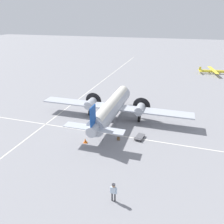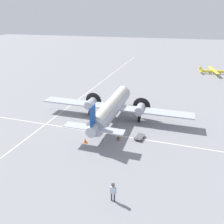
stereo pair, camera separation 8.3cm
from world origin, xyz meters
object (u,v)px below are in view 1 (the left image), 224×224
(baggage_cart, at_px, (140,137))
(traffic_cone, at_px, (85,141))
(suitcase_near_door, at_px, (118,139))
(light_aircraft_distant, at_px, (212,71))
(airliner_main, at_px, (113,106))
(crew_foreground, at_px, (114,191))

(baggage_cart, relative_size, traffic_cone, 3.14)
(suitcase_near_door, height_order, light_aircraft_distant, light_aircraft_distant)
(baggage_cart, xyz_separation_m, light_aircraft_distant, (-13.01, -42.29, 0.54))
(airliner_main, distance_m, traffic_cone, 7.93)
(airliner_main, relative_size, suitcase_near_door, 49.11)
(crew_foreground, relative_size, light_aircraft_distant, 0.19)
(traffic_cone, bearing_deg, suitcase_near_door, -154.36)
(light_aircraft_distant, xyz_separation_m, traffic_cone, (19.56, 45.40, -0.51))
(traffic_cone, bearing_deg, light_aircraft_distant, -113.31)
(baggage_cart, relative_size, light_aircraft_distant, 0.20)
(airliner_main, height_order, traffic_cone, airliner_main)
(suitcase_near_door, distance_m, traffic_cone, 4.36)
(baggage_cart, height_order, light_aircraft_distant, light_aircraft_distant)
(suitcase_near_door, xyz_separation_m, baggage_cart, (-2.61, -1.23, 0.04))
(airliner_main, relative_size, crew_foreground, 12.89)
(suitcase_near_door, xyz_separation_m, light_aircraft_distant, (-15.63, -43.52, 0.58))
(suitcase_near_door, relative_size, baggage_cart, 0.25)
(baggage_cart, distance_m, light_aircraft_distant, 44.25)
(airliner_main, bearing_deg, baggage_cart, -130.76)
(crew_foreground, xyz_separation_m, baggage_cart, (-0.17, -11.40, -0.90))
(airliner_main, height_order, light_aircraft_distant, airliner_main)
(crew_foreground, distance_m, light_aircraft_distant, 55.28)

